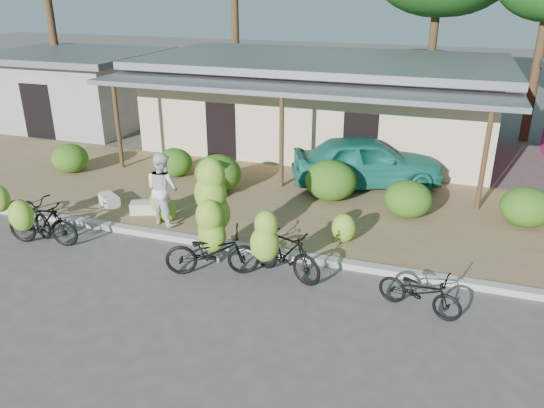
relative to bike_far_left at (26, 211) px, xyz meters
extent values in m
plane|color=#4E4B48|center=(5.10, -1.20, -0.58)|extent=(100.00, 100.00, 0.00)
cube|color=olive|center=(5.10, 3.80, -0.52)|extent=(60.00, 6.00, 0.12)
cube|color=#A8A399|center=(5.10, 0.80, -0.51)|extent=(60.00, 0.25, 0.15)
cube|color=beige|center=(5.10, 9.80, 0.97)|extent=(12.00, 6.00, 3.10)
cube|color=slate|center=(5.10, 9.80, 2.64)|extent=(13.00, 7.00, 0.25)
cube|color=black|center=(5.10, 6.85, 0.52)|extent=(1.40, 0.12, 2.20)
cube|color=slate|center=(5.10, 5.80, 2.32)|extent=(13.00, 2.00, 0.15)
cylinder|color=#513720|center=(-0.50, 4.90, 0.84)|extent=(0.14, 0.14, 2.85)
cylinder|color=#513720|center=(5.10, 4.90, 0.84)|extent=(0.14, 0.14, 2.85)
cylinder|color=#513720|center=(10.70, 4.90, 0.84)|extent=(0.14, 0.14, 2.85)
cube|color=#9F9F9A|center=(-5.90, 9.80, 0.87)|extent=(6.00, 5.00, 2.90)
cube|color=slate|center=(-5.90, 9.80, 2.44)|extent=(7.00, 6.00, 0.25)
cube|color=black|center=(-5.90, 7.35, 0.52)|extent=(1.40, 0.12, 2.20)
cylinder|color=#513720|center=(-8.40, 11.80, 3.26)|extent=(0.36, 0.36, 7.70)
cylinder|color=#513720|center=(-0.40, 14.80, 4.00)|extent=(0.36, 0.36, 9.16)
cylinder|color=#513720|center=(8.60, 15.30, 3.10)|extent=(0.36, 0.36, 7.36)
cylinder|color=#513720|center=(12.60, 13.30, 2.64)|extent=(0.36, 0.36, 6.45)
ellipsoid|color=#285713|center=(-1.77, 3.93, 0.00)|extent=(1.20, 1.08, 0.93)
ellipsoid|color=#285713|center=(1.61, 4.68, -0.01)|extent=(1.16, 1.04, 0.90)
ellipsoid|color=#285713|center=(3.46, 3.93, 0.08)|extent=(1.40, 1.26, 1.09)
ellipsoid|color=#285713|center=(6.75, 4.32, 0.10)|extent=(1.45, 1.31, 1.13)
ellipsoid|color=#285713|center=(8.94, 3.79, 0.02)|extent=(1.25, 1.12, 0.97)
ellipsoid|color=#285713|center=(11.81, 4.17, 0.04)|extent=(1.29, 1.16, 1.00)
imported|color=black|center=(0.03, 0.07, -0.06)|extent=(2.09, 1.34, 1.04)
imported|color=black|center=(0.85, -0.42, -0.04)|extent=(1.85, 0.74, 1.08)
ellipsoid|color=#8FCC33|center=(0.94, -1.07, 0.44)|extent=(0.58, 0.49, 0.73)
imported|color=black|center=(5.26, -0.40, -0.06)|extent=(2.12, 1.35, 1.05)
ellipsoid|color=#8FCC33|center=(5.02, 0.10, 0.18)|extent=(0.61, 0.52, 0.77)
ellipsoid|color=#8FCC33|center=(5.12, 0.13, 0.61)|extent=(0.69, 0.59, 0.86)
ellipsoid|color=#8FCC33|center=(5.04, 0.10, 1.05)|extent=(0.71, 0.60, 0.89)
ellipsoid|color=#8FCC33|center=(5.07, 0.11, 1.46)|extent=(0.63, 0.54, 0.79)
ellipsoid|color=#8FCC33|center=(5.19, -0.21, 0.23)|extent=(0.62, 0.53, 0.77)
ellipsoid|color=#8FCC33|center=(5.15, -0.23, 0.68)|extent=(0.60, 0.51, 0.76)
imported|color=black|center=(6.77, -0.01, -0.03)|extent=(1.91, 1.16, 1.11)
ellipsoid|color=#8FCC33|center=(6.53, -0.62, 0.44)|extent=(0.60, 0.51, 0.75)
ellipsoid|color=#8FCC33|center=(6.55, -0.57, 0.84)|extent=(0.49, 0.41, 0.61)
imported|color=black|center=(9.57, -0.43, -0.16)|extent=(1.73, 1.01, 0.86)
ellipsoid|color=#8FCC33|center=(2.71, 1.85, -0.11)|extent=(0.57, 0.48, 0.71)
ellipsoid|color=#8FCC33|center=(3.13, 1.49, -0.18)|extent=(0.46, 0.39, 0.58)
ellipsoid|color=#8FCC33|center=(7.66, 1.78, -0.11)|extent=(0.57, 0.49, 0.71)
cube|color=silver|center=(2.32, 1.80, -0.31)|extent=(0.94, 0.70, 0.30)
cube|color=silver|center=(1.03, 1.94, -0.32)|extent=(0.83, 0.74, 0.28)
imported|color=gray|center=(5.00, 0.10, 0.24)|extent=(0.68, 0.52, 1.66)
imported|color=white|center=(3.10, 1.40, 0.47)|extent=(1.09, 0.97, 1.86)
imported|color=#1B7B6B|center=(7.52, 5.80, 0.30)|extent=(4.81, 3.35, 1.52)
camera|label=1|loc=(9.70, -9.47, 5.21)|focal=35.00mm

